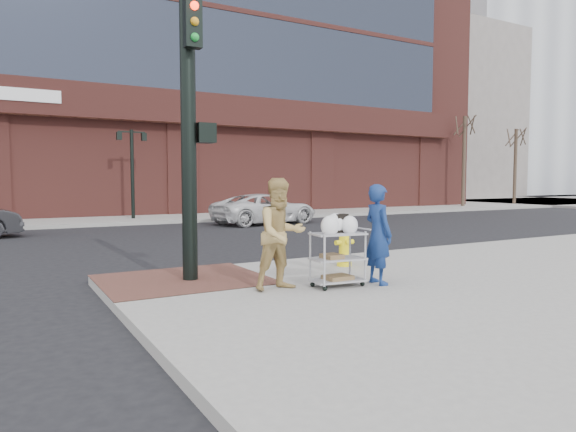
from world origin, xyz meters
TOP-DOWN VIEW (x-y plane):
  - ground at (0.00, 0.00)m, footprint 220.00×220.00m
  - sidewalk_far at (12.50, 32.00)m, footprint 65.00×36.00m
  - brick_curb_ramp at (-0.60, 0.90)m, footprint 2.80×2.40m
  - bank_building at (5.00, 31.00)m, footprint 42.00×26.00m
  - filler_block at (40.00, 38.00)m, footprint 14.00×20.00m
  - bare_tree_a at (24.00, 16.50)m, footprint 1.80×1.80m
  - bare_tree_b at (30.00, 17.00)m, footprint 1.80×1.80m
  - lamp_post at (2.00, 16.00)m, footprint 1.32×0.22m
  - traffic_signal_pole at (-0.48, 0.77)m, footprint 0.61×0.51m
  - woman_blue at (2.12, -1.07)m, footprint 0.44×0.63m
  - pedestrian_tan at (0.50, -0.66)m, footprint 0.88×0.70m
  - minivan_white at (6.67, 11.94)m, footprint 4.90×2.72m
  - utility_cart at (1.41, -0.92)m, footprint 0.91×0.57m
  - fire_hydrant at (2.69, 0.67)m, footprint 0.43×0.30m

SIDE VIEW (x-z plane):
  - ground at x=0.00m, z-range 0.00..0.00m
  - sidewalk_far at x=12.50m, z-range 0.00..0.15m
  - brick_curb_ramp at x=-0.60m, z-range 0.15..0.16m
  - fire_hydrant at x=2.69m, z-range 0.16..1.07m
  - minivan_white at x=6.67m, z-range 0.00..1.30m
  - utility_cart at x=1.41m, z-range 0.09..1.28m
  - woman_blue at x=2.12m, z-range 0.15..1.82m
  - pedestrian_tan at x=0.50m, z-range 0.15..1.92m
  - lamp_post at x=2.00m, z-range 0.62..4.62m
  - traffic_signal_pole at x=-0.48m, z-range 0.33..5.33m
  - bare_tree_b at x=30.00m, z-range 2.44..9.14m
  - bare_tree_a at x=24.00m, z-range 2.67..9.87m
  - filler_block at x=40.00m, z-range 0.00..18.00m
  - bank_building at x=5.00m, z-range 0.15..28.15m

